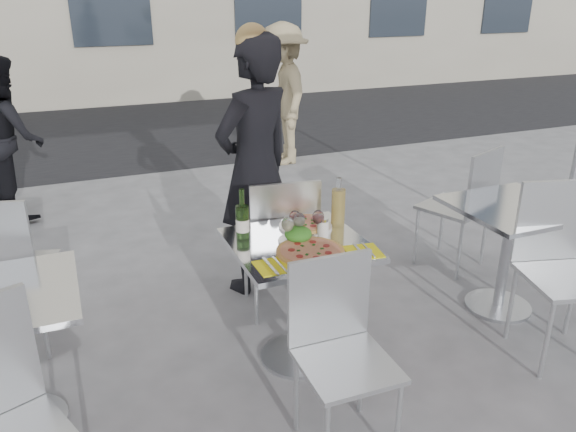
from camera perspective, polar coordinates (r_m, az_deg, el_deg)
name	(u,v)px	position (r m, az deg, el deg)	size (l,w,h in m)	color
ground	(298,357)	(3.44, 0.98, -14.13)	(80.00, 80.00, 0.00)	slate
street_asphalt	(137,128)	(9.34, -15.12, 8.63)	(24.00, 5.00, 0.00)	black
main_table	(298,277)	(3.16, 1.04, -6.19)	(0.72, 0.72, 0.75)	#B7BABF
side_table_left	(2,335)	(2.98, -27.02, -10.68)	(0.72, 0.72, 0.75)	#B7BABF
side_table_right	(509,236)	(3.94, 21.51, -1.86)	(0.72, 0.72, 0.75)	#B7BABF
chair_far	(281,236)	(3.58, -0.69, -2.05)	(0.50, 0.51, 0.97)	silver
chair_near	(339,338)	(2.66, 5.16, -12.26)	(0.42, 0.43, 0.91)	silver
side_chair_lfar	(2,263)	(3.57, -27.09, -4.29)	(0.57, 0.58, 1.01)	silver
side_chair_rfar	(467,199)	(4.42, 17.72, 1.63)	(0.58, 0.58, 0.97)	silver
side_chair_rnear	(560,256)	(3.61, 25.94, -3.64)	(0.57, 0.58, 1.02)	silver
woman_diner	(255,168)	(3.87, -3.36, 4.91)	(0.65, 0.43, 1.79)	black
pedestrian_a	(7,137)	(5.88, -26.64, 7.16)	(0.74, 0.58, 1.52)	black
pedestrian_b	(283,95)	(7.00, -0.50, 12.22)	(1.10, 0.63, 1.70)	tan
pizza_near	(310,252)	(2.94, 2.28, -3.63)	(0.36, 0.36, 0.02)	tan
pizza_far	(305,225)	(3.25, 1.78, -0.88)	(0.31, 0.31, 0.03)	white
salad_plate	(298,235)	(3.06, 1.04, -1.99)	(0.22, 0.22, 0.09)	white
wine_bottle	(243,221)	(3.06, -4.65, -0.49)	(0.07, 0.08, 0.29)	#2D501E
carafe	(338,206)	(3.26, 5.12, 1.00)	(0.08, 0.08, 0.29)	tan
sugar_shaker	(323,227)	(3.13, 3.57, -1.13)	(0.06, 0.06, 0.11)	white
wineglass_white_a	(288,225)	(3.01, -0.04, -0.93)	(0.07, 0.07, 0.16)	white
wineglass_white_b	(299,221)	(3.06, 1.13, -0.51)	(0.07, 0.07, 0.16)	white
wineglass_red_a	(295,219)	(3.09, 0.70, -0.27)	(0.07, 0.07, 0.16)	white
wineglass_red_b	(318,218)	(3.10, 3.08, -0.22)	(0.07, 0.07, 0.16)	white
napkin_left	(274,266)	(2.80, -1.41, -5.09)	(0.18, 0.20, 0.01)	yellow
napkin_right	(363,251)	(2.98, 7.66, -3.57)	(0.20, 0.20, 0.01)	yellow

